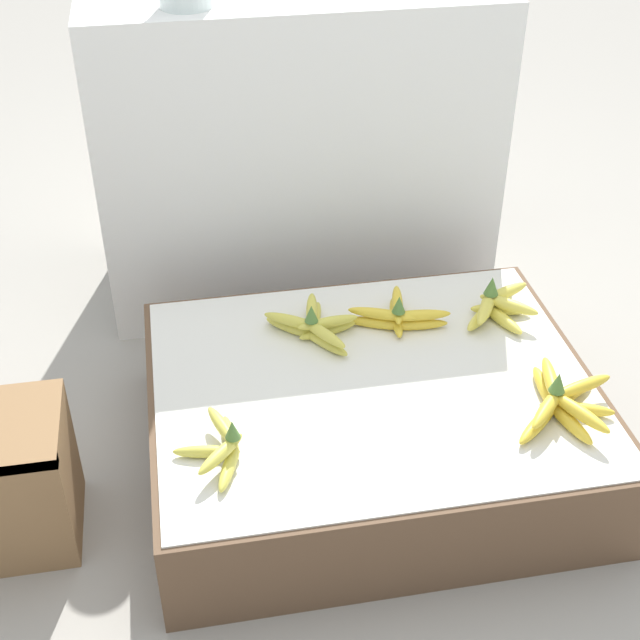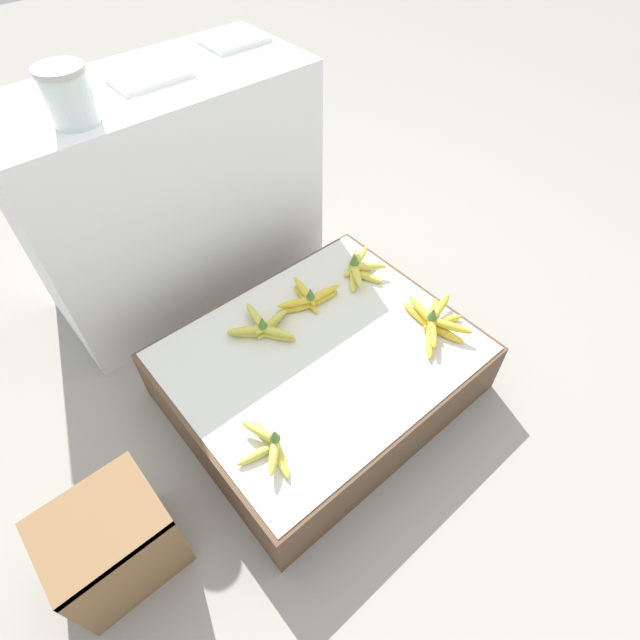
% 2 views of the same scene
% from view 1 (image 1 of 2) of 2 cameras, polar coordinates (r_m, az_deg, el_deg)
% --- Properties ---
extents(ground_plane, '(10.00, 10.00, 0.00)m').
position_cam_1_polar(ground_plane, '(2.04, 3.14, -8.68)').
color(ground_plane, gray).
extents(display_platform, '(0.94, 0.77, 0.22)m').
position_cam_1_polar(display_platform, '(1.96, 3.25, -6.38)').
color(display_platform, brown).
rests_on(display_platform, ground_plane).
extents(back_vendor_table, '(1.03, 0.47, 0.83)m').
position_cam_1_polar(back_vendor_table, '(2.44, -1.66, 11.12)').
color(back_vendor_table, white).
rests_on(back_vendor_table, ground_plane).
extents(banana_bunch_front_left, '(0.14, 0.22, 0.09)m').
position_cam_1_polar(banana_bunch_front_left, '(1.71, -6.25, -8.01)').
color(banana_bunch_front_left, gold).
rests_on(banana_bunch_front_left, display_platform).
extents(banana_bunch_front_right, '(0.25, 0.26, 0.10)m').
position_cam_1_polar(banana_bunch_front_right, '(1.86, 15.22, -5.05)').
color(banana_bunch_front_right, gold).
rests_on(banana_bunch_front_right, display_platform).
extents(banana_bunch_middle_midleft, '(0.21, 0.23, 0.09)m').
position_cam_1_polar(banana_bunch_middle_midleft, '(2.00, -0.38, -0.33)').
color(banana_bunch_middle_midleft, gold).
rests_on(banana_bunch_middle_midleft, display_platform).
extents(banana_bunch_middle_midright, '(0.24, 0.17, 0.09)m').
position_cam_1_polar(banana_bunch_middle_midright, '(2.04, 4.98, 0.27)').
color(banana_bunch_middle_midright, gold).
rests_on(banana_bunch_middle_midright, display_platform).
extents(banana_bunch_middle_right, '(0.20, 0.20, 0.10)m').
position_cam_1_polar(banana_bunch_middle_right, '(2.10, 11.27, 0.92)').
color(banana_bunch_middle_right, '#DBCC4C').
rests_on(banana_bunch_middle_right, display_platform).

